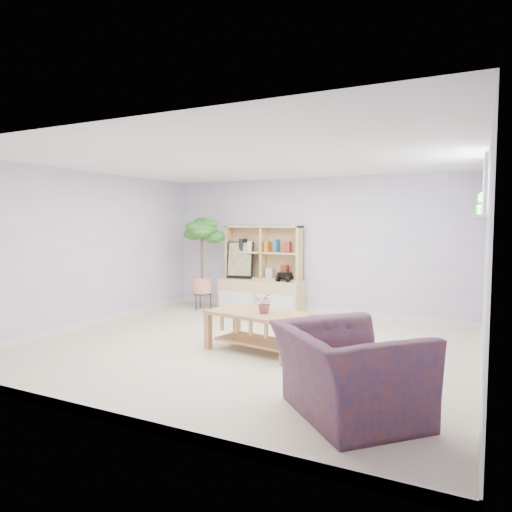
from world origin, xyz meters
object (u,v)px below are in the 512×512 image
at_px(storage_unit, 261,269).
at_px(coffee_table, 258,332).
at_px(floor_tree, 202,264).
at_px(armchair, 348,366).

distance_m(storage_unit, coffee_table, 2.65).
bearing_deg(coffee_table, floor_tree, 146.45).
xyz_separation_m(coffee_table, floor_tree, (-2.13, 2.01, 0.61)).
bearing_deg(floor_tree, storage_unit, 18.18).
height_order(storage_unit, floor_tree, floor_tree).
bearing_deg(coffee_table, storage_unit, 124.51).
distance_m(storage_unit, armchair, 4.57).
xyz_separation_m(floor_tree, armchair, (3.65, -3.40, -0.43)).
distance_m(floor_tree, armchair, 5.00).
bearing_deg(floor_tree, coffee_table, -43.32).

